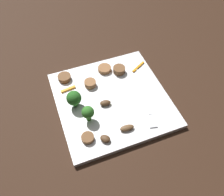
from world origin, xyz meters
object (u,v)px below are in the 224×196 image
(plate, at_px, (112,100))
(sausage_slice_1, at_px, (90,83))
(sausage_slice_0, at_px, (119,70))
(sausage_slice_2, at_px, (88,138))
(mushroom_0, at_px, (125,128))
(pepper_strip_2, at_px, (138,67))
(mushroom_1, at_px, (105,103))
(fork, at_px, (146,101))
(broccoli_floret_1, at_px, (88,113))
(sausage_slice_4, at_px, (64,78))
(mushroom_2, at_px, (105,139))
(sausage_slice_3, at_px, (105,69))
(pepper_strip_0, at_px, (68,89))
(broccoli_floret_0, at_px, (74,98))

(plate, relative_size, sausage_slice_1, 9.07)
(sausage_slice_0, height_order, sausage_slice_2, sausage_slice_0)
(mushroom_0, bearing_deg, pepper_strip_2, 147.03)
(mushroom_1, bearing_deg, fork, 75.19)
(broccoli_floret_1, height_order, sausage_slice_4, broccoli_floret_1)
(mushroom_2, bearing_deg, sausage_slice_0, 149.87)
(mushroom_0, xyz_separation_m, mushroom_2, (0.01, -0.05, 0.00))
(sausage_slice_4, bearing_deg, sausage_slice_3, 86.54)
(plate, distance_m, sausage_slice_3, 0.10)
(sausage_slice_4, height_order, mushroom_1, same)
(mushroom_2, bearing_deg, sausage_slice_3, 160.75)
(fork, height_order, pepper_strip_0, same)
(fork, relative_size, mushroom_2, 7.80)
(broccoli_floret_0, xyz_separation_m, sausage_slice_3, (-0.08, 0.10, -0.02))
(sausage_slice_4, bearing_deg, sausage_slice_2, 1.48)
(mushroom_0, bearing_deg, plate, 177.73)
(sausage_slice_4, height_order, pepper_strip_0, sausage_slice_4)
(sausage_slice_4, bearing_deg, plate, 42.59)
(plate, xyz_separation_m, broccoli_floret_1, (0.04, -0.07, 0.03))
(broccoli_floret_0, bearing_deg, mushroom_1, 70.61)
(sausage_slice_2, bearing_deg, mushroom_1, 137.77)
(sausage_slice_1, distance_m, sausage_slice_4, 0.07)
(sausage_slice_3, bearing_deg, sausage_slice_2, -29.64)
(plate, xyz_separation_m, sausage_slice_2, (0.09, -0.09, 0.01))
(plate, relative_size, fork, 1.50)
(broccoli_floret_0, distance_m, mushroom_1, 0.08)
(mushroom_0, height_order, pepper_strip_0, mushroom_0)
(fork, distance_m, mushroom_2, 0.14)
(mushroom_1, xyz_separation_m, mushroom_2, (0.09, -0.03, -0.00))
(sausage_slice_1, distance_m, mushroom_2, 0.16)
(sausage_slice_0, xyz_separation_m, mushroom_1, (0.09, -0.07, -0.00))
(fork, distance_m, sausage_slice_3, 0.15)
(sausage_slice_0, bearing_deg, sausage_slice_3, -119.42)
(fork, relative_size, pepper_strip_2, 3.71)
(sausage_slice_2, relative_size, mushroom_2, 1.22)
(broccoli_floret_1, bearing_deg, plate, 118.07)
(pepper_strip_2, bearing_deg, sausage_slice_3, -103.88)
(broccoli_floret_0, distance_m, sausage_slice_0, 0.15)
(sausage_slice_2, height_order, mushroom_0, same)
(mushroom_2, bearing_deg, plate, 152.02)
(sausage_slice_2, distance_m, pepper_strip_0, 0.15)
(sausage_slice_2, bearing_deg, sausage_slice_4, -178.52)
(sausage_slice_2, xyz_separation_m, mushroom_0, (0.01, 0.09, -0.00))
(sausage_slice_1, relative_size, sausage_slice_2, 1.05)
(broccoli_floret_1, distance_m, sausage_slice_2, 0.06)
(plate, bearing_deg, pepper_strip_2, 124.97)
(mushroom_2, bearing_deg, sausage_slice_4, -169.07)
(pepper_strip_0, bearing_deg, sausage_slice_3, 106.18)
(sausage_slice_2, bearing_deg, fork, 106.49)
(sausage_slice_1, bearing_deg, mushroom_0, 12.45)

